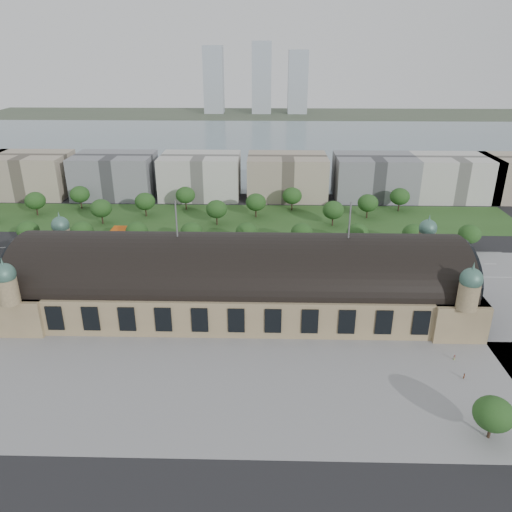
{
  "coord_description": "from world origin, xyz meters",
  "views": [
    {
      "loc": [
        9.08,
        -149.6,
        83.2
      ],
      "look_at": [
        5.11,
        11.47,
        14.0
      ],
      "focal_mm": 35.0,
      "sensor_mm": 36.0,
      "label": 1
    }
  ],
  "objects_px": {
    "petrol_station": "(131,231)",
    "parked_car_5": "(144,277)",
    "pedestrian_1": "(464,376)",
    "pedestrian_0": "(454,358)",
    "parked_car_0": "(101,276)",
    "parked_car_6": "(183,278)",
    "bus_east": "(329,268)",
    "pedestrian_4": "(509,407)",
    "parked_car_1": "(68,276)",
    "bus_mid": "(295,270)",
    "traffic_car_3": "(138,251)",
    "traffic_car_5": "(337,258)",
    "parked_car_2": "(121,274)",
    "parked_car_3": "(161,277)",
    "traffic_car_6": "(465,264)",
    "parked_car_4": "(156,277)",
    "bus_west": "(195,263)",
    "traffic_car_1": "(22,252)"
  },
  "relations": [
    {
      "from": "parked_car_6",
      "to": "bus_mid",
      "type": "distance_m",
      "value": 43.47
    },
    {
      "from": "parked_car_4",
      "to": "parked_car_0",
      "type": "bearing_deg",
      "value": -118.4
    },
    {
      "from": "parked_car_3",
      "to": "pedestrian_1",
      "type": "height_order",
      "value": "pedestrian_1"
    },
    {
      "from": "pedestrian_4",
      "to": "bus_east",
      "type": "bearing_deg",
      "value": -137.76
    },
    {
      "from": "parked_car_3",
      "to": "parked_car_6",
      "type": "relative_size",
      "value": 0.95
    },
    {
      "from": "parked_car_6",
      "to": "parked_car_5",
      "type": "bearing_deg",
      "value": -113.89
    },
    {
      "from": "traffic_car_3",
      "to": "traffic_car_5",
      "type": "xyz_separation_m",
      "value": [
        84.65,
        -6.02,
        -0.02
      ]
    },
    {
      "from": "pedestrian_0",
      "to": "pedestrian_1",
      "type": "xyz_separation_m",
      "value": [
        -0.38,
        -8.72,
        0.09
      ]
    },
    {
      "from": "petrol_station",
      "to": "pedestrian_0",
      "type": "bearing_deg",
      "value": -39.2
    },
    {
      "from": "traffic_car_3",
      "to": "parked_car_0",
      "type": "distance_m",
      "value": 26.94
    },
    {
      "from": "petrol_station",
      "to": "parked_car_1",
      "type": "height_order",
      "value": "petrol_station"
    },
    {
      "from": "traffic_car_3",
      "to": "parked_car_6",
      "type": "distance_m",
      "value": 35.02
    },
    {
      "from": "parked_car_0",
      "to": "parked_car_4",
      "type": "xyz_separation_m",
      "value": [
        21.04,
        0.0,
        -0.04
      ]
    },
    {
      "from": "parked_car_1",
      "to": "parked_car_6",
      "type": "bearing_deg",
      "value": 52.54
    },
    {
      "from": "parked_car_1",
      "to": "bus_mid",
      "type": "xyz_separation_m",
      "value": [
        87.22,
        5.82,
        0.79
      ]
    },
    {
      "from": "petrol_station",
      "to": "bus_east",
      "type": "distance_m",
      "value": 94.6
    },
    {
      "from": "bus_west",
      "to": "pedestrian_0",
      "type": "bearing_deg",
      "value": -126.4
    },
    {
      "from": "traffic_car_6",
      "to": "parked_car_4",
      "type": "xyz_separation_m",
      "value": [
        -122.69,
        -15.74,
        0.05
      ]
    },
    {
      "from": "parked_car_0",
      "to": "pedestrian_4",
      "type": "height_order",
      "value": "pedestrian_4"
    },
    {
      "from": "traffic_car_5",
      "to": "parked_car_5",
      "type": "height_order",
      "value": "traffic_car_5"
    },
    {
      "from": "traffic_car_5",
      "to": "parked_car_1",
      "type": "xyz_separation_m",
      "value": [
        -105.17,
        -19.62,
        0.02
      ]
    },
    {
      "from": "petrol_station",
      "to": "parked_car_5",
      "type": "height_order",
      "value": "petrol_station"
    },
    {
      "from": "petrol_station",
      "to": "traffic_car_3",
      "type": "height_order",
      "value": "petrol_station"
    },
    {
      "from": "parked_car_4",
      "to": "pedestrian_4",
      "type": "distance_m",
      "value": 124.77
    },
    {
      "from": "pedestrian_1",
      "to": "pedestrian_0",
      "type": "bearing_deg",
      "value": 42.91
    },
    {
      "from": "petrol_station",
      "to": "pedestrian_4",
      "type": "xyz_separation_m",
      "value": [
        122.63,
        -115.95,
        -1.99
      ]
    },
    {
      "from": "pedestrian_0",
      "to": "parked_car_5",
      "type": "bearing_deg",
      "value": 171.1
    },
    {
      "from": "traffic_car_3",
      "to": "parked_car_1",
      "type": "xyz_separation_m",
      "value": [
        -20.51,
        -25.64,
        0.01
      ]
    },
    {
      "from": "parked_car_3",
      "to": "petrol_station",
      "type": "bearing_deg",
      "value": -175.97
    },
    {
      "from": "traffic_car_1",
      "to": "parked_car_2",
      "type": "xyz_separation_m",
      "value": [
        48.81,
        -21.66,
        0.1
      ]
    },
    {
      "from": "parked_car_3",
      "to": "bus_east",
      "type": "height_order",
      "value": "bus_east"
    },
    {
      "from": "bus_east",
      "to": "pedestrian_4",
      "type": "distance_m",
      "value": 87.02
    },
    {
      "from": "bus_west",
      "to": "bus_east",
      "type": "distance_m",
      "value": 53.34
    },
    {
      "from": "bus_west",
      "to": "bus_east",
      "type": "height_order",
      "value": "bus_west"
    },
    {
      "from": "traffic_car_6",
      "to": "parked_car_1",
      "type": "height_order",
      "value": "parked_car_1"
    },
    {
      "from": "parked_car_5",
      "to": "pedestrian_0",
      "type": "relative_size",
      "value": 2.92
    },
    {
      "from": "parked_car_4",
      "to": "pedestrian_4",
      "type": "xyz_separation_m",
      "value": [
        102.14,
        -71.66,
        0.22
      ]
    },
    {
      "from": "petrol_station",
      "to": "parked_car_5",
      "type": "distance_m",
      "value": 47.06
    },
    {
      "from": "parked_car_0",
      "to": "parked_car_6",
      "type": "relative_size",
      "value": 1.02
    },
    {
      "from": "traffic_car_6",
      "to": "parked_car_0",
      "type": "relative_size",
      "value": 1.06
    },
    {
      "from": "parked_car_2",
      "to": "pedestrian_0",
      "type": "relative_size",
      "value": 3.46
    },
    {
      "from": "parked_car_6",
      "to": "bus_mid",
      "type": "height_order",
      "value": "bus_mid"
    },
    {
      "from": "parked_car_4",
      "to": "bus_west",
      "type": "relative_size",
      "value": 0.34
    },
    {
      "from": "bus_east",
      "to": "parked_car_0",
      "type": "bearing_deg",
      "value": 91.07
    },
    {
      "from": "bus_east",
      "to": "parked_car_4",
      "type": "bearing_deg",
      "value": 92.67
    },
    {
      "from": "traffic_car_3",
      "to": "traffic_car_5",
      "type": "relative_size",
      "value": 1.16
    },
    {
      "from": "traffic_car_5",
      "to": "pedestrian_4",
      "type": "distance_m",
      "value": 96.52
    },
    {
      "from": "parked_car_2",
      "to": "parked_car_5",
      "type": "bearing_deg",
      "value": 58.63
    },
    {
      "from": "pedestrian_1",
      "to": "pedestrian_4",
      "type": "bearing_deg",
      "value": -106.4
    },
    {
      "from": "parked_car_3",
      "to": "bus_west",
      "type": "distance_m",
      "value": 16.07
    }
  ]
}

